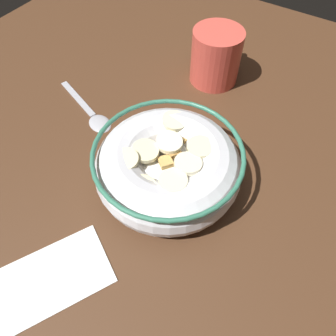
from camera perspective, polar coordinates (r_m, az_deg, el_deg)
name	(u,v)px	position (r cm, az deg, el deg)	size (l,w,h in cm)	color
ground_plane	(168,185)	(44.39, 0.00, -3.04)	(105.34, 105.34, 2.00)	#472B19
cereal_bowl	(168,166)	(40.69, -0.02, 0.41)	(18.79, 18.79, 6.62)	silver
spoon	(94,116)	(52.41, -13.10, 9.10)	(6.82, 14.31, 0.80)	#A5A5AD
coffee_mug	(216,56)	(56.56, 8.60, 19.13)	(11.09, 8.23, 8.81)	#D84C3F
folded_napkin	(51,278)	(39.94, -20.18, -17.94)	(12.90, 7.74, 0.30)	white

